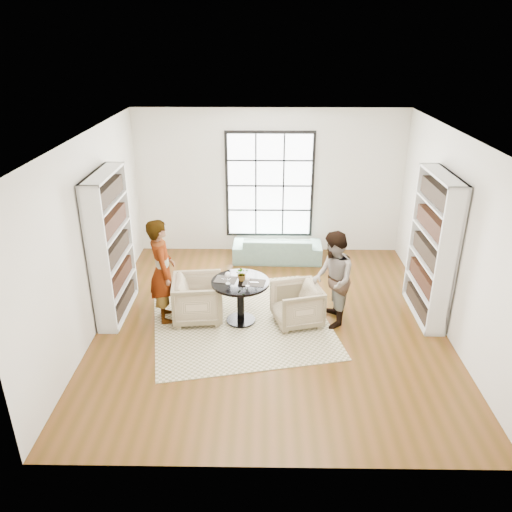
{
  "coord_description": "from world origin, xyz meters",
  "views": [
    {
      "loc": [
        -0.13,
        -7.01,
        4.32
      ],
      "look_at": [
        -0.24,
        0.4,
        1.0
      ],
      "focal_mm": 35.0,
      "sensor_mm": 36.0,
      "label": 1
    }
  ],
  "objects_px": {
    "flower_centerpiece": "(242,274)",
    "armchair_right": "(297,305)",
    "wine_glass_right": "(248,279)",
    "pedestal_table": "(240,293)",
    "person_right": "(333,280)",
    "wine_glass_left": "(228,275)",
    "person_left": "(162,271)",
    "sofa": "(277,248)",
    "armchair_left": "(198,299)"
  },
  "relations": [
    {
      "from": "person_right",
      "to": "flower_centerpiece",
      "type": "distance_m",
      "value": 1.43
    },
    {
      "from": "wine_glass_right",
      "to": "person_right",
      "type": "bearing_deg",
      "value": 6.26
    },
    {
      "from": "person_left",
      "to": "wine_glass_left",
      "type": "height_order",
      "value": "person_left"
    },
    {
      "from": "person_left",
      "to": "flower_centerpiece",
      "type": "bearing_deg",
      "value": -108.18
    },
    {
      "from": "armchair_right",
      "to": "wine_glass_right",
      "type": "height_order",
      "value": "wine_glass_right"
    },
    {
      "from": "person_right",
      "to": "wine_glass_left",
      "type": "bearing_deg",
      "value": -90.05
    },
    {
      "from": "sofa",
      "to": "armchair_right",
      "type": "relative_size",
      "value": 2.47
    },
    {
      "from": "pedestal_table",
      "to": "armchair_left",
      "type": "distance_m",
      "value": 0.72
    },
    {
      "from": "person_left",
      "to": "armchair_left",
      "type": "bearing_deg",
      "value": -106.11
    },
    {
      "from": "armchair_left",
      "to": "person_left",
      "type": "relative_size",
      "value": 0.47
    },
    {
      "from": "flower_centerpiece",
      "to": "wine_glass_right",
      "type": "bearing_deg",
      "value": -65.8
    },
    {
      "from": "person_right",
      "to": "person_left",
      "type": "bearing_deg",
      "value": -94.69
    },
    {
      "from": "person_left",
      "to": "wine_glass_left",
      "type": "xyz_separation_m",
      "value": [
        1.05,
        -0.17,
        0.02
      ]
    },
    {
      "from": "sofa",
      "to": "person_right",
      "type": "bearing_deg",
      "value": 109.49
    },
    {
      "from": "wine_glass_left",
      "to": "flower_centerpiece",
      "type": "relative_size",
      "value": 0.88
    },
    {
      "from": "armchair_left",
      "to": "wine_glass_left",
      "type": "xyz_separation_m",
      "value": [
        0.5,
        -0.17,
        0.52
      ]
    },
    {
      "from": "person_right",
      "to": "wine_glass_right",
      "type": "relative_size",
      "value": 9.21
    },
    {
      "from": "flower_centerpiece",
      "to": "person_right",
      "type": "bearing_deg",
      "value": -2.33
    },
    {
      "from": "wine_glass_right",
      "to": "pedestal_table",
      "type": "bearing_deg",
      "value": 126.13
    },
    {
      "from": "armchair_right",
      "to": "wine_glass_right",
      "type": "xyz_separation_m",
      "value": [
        -0.78,
        -0.15,
        0.53
      ]
    },
    {
      "from": "pedestal_table",
      "to": "person_right",
      "type": "bearing_deg",
      "value": -0.71
    },
    {
      "from": "pedestal_table",
      "to": "wine_glass_left",
      "type": "xyz_separation_m",
      "value": [
        -0.19,
        -0.09,
        0.35
      ]
    },
    {
      "from": "armchair_left",
      "to": "flower_centerpiece",
      "type": "xyz_separation_m",
      "value": [
        0.72,
        -0.05,
        0.48
      ]
    },
    {
      "from": "person_right",
      "to": "wine_glass_right",
      "type": "xyz_separation_m",
      "value": [
        -1.33,
        -0.15,
        0.08
      ]
    },
    {
      "from": "sofa",
      "to": "person_left",
      "type": "height_order",
      "value": "person_left"
    },
    {
      "from": "pedestal_table",
      "to": "wine_glass_right",
      "type": "height_order",
      "value": "wine_glass_right"
    },
    {
      "from": "armchair_left",
      "to": "person_right",
      "type": "relative_size",
      "value": 0.51
    },
    {
      "from": "wine_glass_left",
      "to": "armchair_right",
      "type": "bearing_deg",
      "value": 3.65
    },
    {
      "from": "pedestal_table",
      "to": "person_right",
      "type": "relative_size",
      "value": 0.59
    },
    {
      "from": "sofa",
      "to": "wine_glass_right",
      "type": "height_order",
      "value": "wine_glass_right"
    },
    {
      "from": "person_left",
      "to": "wine_glass_right",
      "type": "relative_size",
      "value": 10.18
    },
    {
      "from": "armchair_left",
      "to": "person_left",
      "type": "bearing_deg",
      "value": 83.71
    },
    {
      "from": "armchair_right",
      "to": "wine_glass_left",
      "type": "relative_size",
      "value": 3.6
    },
    {
      "from": "sofa",
      "to": "wine_glass_right",
      "type": "bearing_deg",
      "value": 79.95
    },
    {
      "from": "armchair_right",
      "to": "sofa",
      "type": "bearing_deg",
      "value": 170.7
    },
    {
      "from": "armchair_left",
      "to": "armchair_right",
      "type": "relative_size",
      "value": 1.1
    },
    {
      "from": "person_left",
      "to": "wine_glass_left",
      "type": "relative_size",
      "value": 8.51
    },
    {
      "from": "wine_glass_right",
      "to": "armchair_right",
      "type": "bearing_deg",
      "value": 10.58
    },
    {
      "from": "armchair_left",
      "to": "wine_glass_right",
      "type": "relative_size",
      "value": 4.74
    },
    {
      "from": "person_right",
      "to": "armchair_left",
      "type": "bearing_deg",
      "value": -95.25
    },
    {
      "from": "pedestal_table",
      "to": "armchair_right",
      "type": "relative_size",
      "value": 1.26
    },
    {
      "from": "sofa",
      "to": "armchair_right",
      "type": "bearing_deg",
      "value": 97.3
    },
    {
      "from": "pedestal_table",
      "to": "armchair_left",
      "type": "xyz_separation_m",
      "value": [
        -0.69,
        0.09,
        -0.17
      ]
    },
    {
      "from": "wine_glass_right",
      "to": "flower_centerpiece",
      "type": "bearing_deg",
      "value": 114.2
    },
    {
      "from": "person_right",
      "to": "sofa",
      "type": "bearing_deg",
      "value": -164.45
    },
    {
      "from": "sofa",
      "to": "wine_glass_left",
      "type": "xyz_separation_m",
      "value": [
        -0.84,
        -2.53,
        0.62
      ]
    },
    {
      "from": "armchair_right",
      "to": "armchair_left",
      "type": "bearing_deg",
      "value": -108.86
    },
    {
      "from": "person_left",
      "to": "pedestal_table",
      "type": "bearing_deg",
      "value": -110.07
    },
    {
      "from": "flower_centerpiece",
      "to": "armchair_right",
      "type": "bearing_deg",
      "value": -3.79
    },
    {
      "from": "wine_glass_right",
      "to": "wine_glass_left",
      "type": "bearing_deg",
      "value": 166.07
    }
  ]
}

